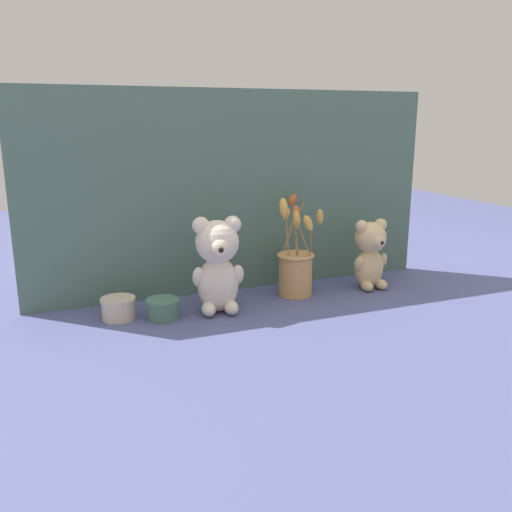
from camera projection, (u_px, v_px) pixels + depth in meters
The scene contains 7 objects.
ground_plane at pixel (259, 305), 1.49m from camera, with size 4.00×4.00×0.00m, color #4C5184.
backdrop_wall at pixel (237, 193), 1.57m from camera, with size 1.22×0.02×0.58m.
teddy_bear_large at pixel (218, 263), 1.41m from camera, with size 0.14×0.13×0.26m.
teddy_bear_medium at pixel (370, 253), 1.62m from camera, with size 0.11×0.11×0.21m.
flower_vase at pixel (296, 266), 1.56m from camera, with size 0.13×0.17×0.29m.
decorative_tin_tall at pixel (163, 309), 1.38m from camera, with size 0.09×0.09×0.05m.
decorative_tin_short at pixel (118, 308), 1.38m from camera, with size 0.09×0.09×0.06m.
Camera 1 is at (-0.53, -1.31, 0.50)m, focal length 38.00 mm.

